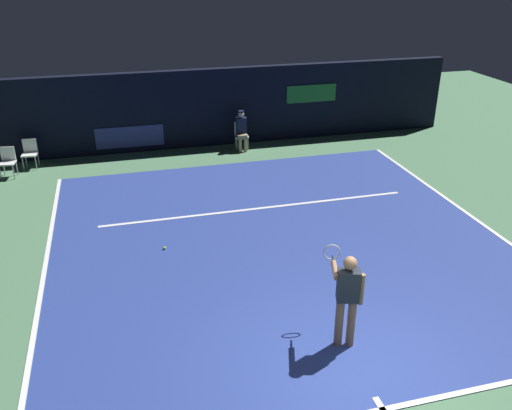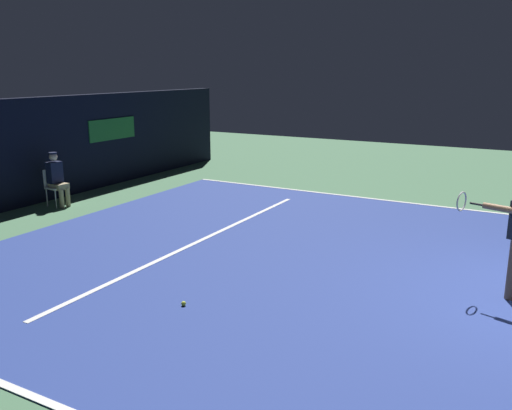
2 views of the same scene
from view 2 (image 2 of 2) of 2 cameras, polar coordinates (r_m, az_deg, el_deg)
The scene contains 8 objects.
ground_plane at distance 9.77m, azimuth 3.00°, elevation -5.47°, with size 32.51×32.51×0.00m, color #4C7A56.
court_surface at distance 9.77m, azimuth 3.00°, elevation -5.43°, with size 10.31×10.51×0.01m, color navy.
line_sideline_left at distance 14.36m, azimuth 11.98°, elevation 0.67°, with size 0.10×10.51×0.01m, color white.
line_sideline_right at distance 6.06m, azimuth -20.03°, elevation -19.26°, with size 0.10×10.51×0.01m, color white.
line_service at distance 10.66m, azimuth -5.94°, elevation -3.77°, with size 8.04×0.10×0.01m, color white.
back_wall at distance 14.16m, azimuth -24.62°, elevation 4.79°, with size 16.78×0.33×2.60m.
line_judge_on_chair at distance 14.08m, azimuth -20.18°, elevation 2.63°, with size 0.47×0.55×1.32m.
tennis_ball at distance 7.87m, azimuth -7.60°, elevation -10.20°, with size 0.07×0.07×0.07m, color #CCE033.
Camera 2 is at (-8.30, 0.25, 3.26)m, focal length 38.16 mm.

